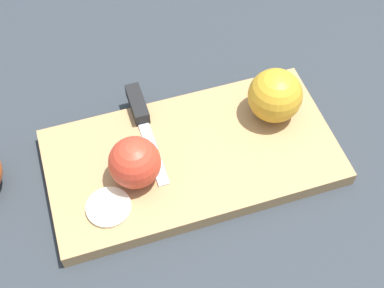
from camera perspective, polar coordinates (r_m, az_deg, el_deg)
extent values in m
plane|color=#282D33|center=(0.77, 0.00, -1.88)|extent=(4.00, 4.00, 0.00)
cube|color=#A37A4C|center=(0.76, 0.00, -1.39)|extent=(0.43, 0.27, 0.02)
sphere|color=gold|center=(0.77, 8.85, 5.12)|extent=(0.08, 0.08, 0.08)
cylinder|color=beige|center=(0.77, 9.13, 5.43)|extent=(0.05, 0.06, 0.07)
sphere|color=red|center=(0.70, -6.13, -1.97)|extent=(0.07, 0.07, 0.07)
cylinder|color=beige|center=(0.70, -5.77, -2.26)|extent=(0.05, 0.04, 0.07)
cube|color=silver|center=(0.75, -4.12, -1.04)|extent=(0.03, 0.11, 0.00)
cube|color=black|center=(0.79, -5.84, 4.26)|extent=(0.03, 0.07, 0.02)
cylinder|color=beige|center=(0.71, -8.89, -6.68)|extent=(0.06, 0.06, 0.01)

